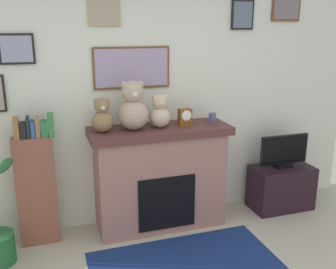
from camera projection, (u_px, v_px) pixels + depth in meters
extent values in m
cube|color=silver|center=(140.00, 103.00, 4.08)|extent=(5.20, 0.12, 2.60)
cube|color=brown|center=(132.00, 68.00, 3.88)|extent=(0.79, 0.02, 0.42)
cube|color=#988AAC|center=(132.00, 68.00, 3.87)|extent=(0.75, 0.00, 0.38)
cube|color=black|center=(17.00, 49.00, 3.50)|extent=(0.31, 0.02, 0.28)
cube|color=#8D93B0|center=(17.00, 49.00, 3.49)|extent=(0.27, 0.00, 0.24)
cube|color=black|center=(242.00, 15.00, 4.11)|extent=(0.26, 0.02, 0.31)
cube|color=slate|center=(243.00, 15.00, 4.10)|extent=(0.22, 0.00, 0.27)
cube|color=brown|center=(286.00, 8.00, 4.25)|extent=(0.36, 0.02, 0.29)
cube|color=slate|center=(287.00, 8.00, 4.24)|extent=(0.32, 0.00, 0.25)
cube|color=tan|center=(104.00, 10.00, 3.65)|extent=(0.31, 0.02, 0.30)
cube|color=#A19481|center=(104.00, 10.00, 3.64)|extent=(0.27, 0.00, 0.26)
cube|color=#966A60|center=(160.00, 181.00, 4.06)|extent=(1.33, 0.48, 1.02)
cube|color=#502C2B|center=(160.00, 131.00, 3.91)|extent=(1.45, 0.54, 0.08)
cube|color=black|center=(167.00, 203.00, 3.88)|extent=(0.60, 0.02, 0.56)
cube|color=brown|center=(37.00, 191.00, 3.71)|extent=(0.37, 0.16, 1.09)
cube|color=#926036|center=(16.00, 128.00, 3.50)|extent=(0.05, 0.13, 0.20)
cube|color=black|center=(23.00, 130.00, 3.53)|extent=(0.05, 0.13, 0.14)
cube|color=black|center=(28.00, 127.00, 3.53)|extent=(0.03, 0.13, 0.20)
cube|color=#275293|center=(33.00, 129.00, 3.55)|extent=(0.04, 0.13, 0.16)
cube|color=#906245|center=(38.00, 127.00, 3.56)|extent=(0.04, 0.13, 0.19)
cube|color=#296F42|center=(44.00, 129.00, 3.58)|extent=(0.06, 0.13, 0.15)
cube|color=#317637|center=(51.00, 125.00, 3.59)|extent=(0.06, 0.13, 0.21)
ellipsoid|color=#235931|center=(4.00, 166.00, 3.26)|extent=(0.20, 0.37, 0.08)
cube|color=black|center=(281.00, 187.00, 4.52)|extent=(0.71, 0.40, 0.51)
cube|color=black|center=(283.00, 165.00, 4.44)|extent=(0.20, 0.14, 0.04)
cube|color=black|center=(284.00, 150.00, 4.39)|extent=(0.60, 0.03, 0.34)
cube|color=black|center=(285.00, 150.00, 4.37)|extent=(0.56, 0.00, 0.30)
cylinder|color=#4C517A|center=(212.00, 118.00, 4.04)|extent=(0.08, 0.08, 0.11)
cube|color=brown|center=(185.00, 117.00, 3.94)|extent=(0.13, 0.09, 0.17)
cylinder|color=white|center=(187.00, 116.00, 3.89)|extent=(0.11, 0.01, 0.11)
sphere|color=olive|center=(103.00, 122.00, 3.68)|extent=(0.21, 0.21, 0.21)
sphere|color=olive|center=(102.00, 106.00, 3.64)|extent=(0.15, 0.15, 0.15)
sphere|color=olive|center=(96.00, 101.00, 3.61)|extent=(0.05, 0.05, 0.05)
sphere|color=olive|center=(107.00, 101.00, 3.64)|extent=(0.05, 0.05, 0.05)
sphere|color=beige|center=(103.00, 108.00, 3.58)|extent=(0.05, 0.05, 0.05)
sphere|color=tan|center=(133.00, 115.00, 3.76)|extent=(0.30, 0.30, 0.30)
sphere|color=tan|center=(133.00, 92.00, 3.70)|extent=(0.22, 0.22, 0.22)
sphere|color=tan|center=(125.00, 85.00, 3.65)|extent=(0.08, 0.08, 0.08)
sphere|color=tan|center=(140.00, 85.00, 3.70)|extent=(0.08, 0.08, 0.08)
sphere|color=beige|center=(135.00, 94.00, 3.62)|extent=(0.07, 0.07, 0.07)
sphere|color=#C2B096|center=(160.00, 117.00, 3.85)|extent=(0.21, 0.21, 0.21)
sphere|color=#C2B096|center=(160.00, 102.00, 3.81)|extent=(0.15, 0.15, 0.15)
sphere|color=#C2B096|center=(155.00, 98.00, 3.78)|extent=(0.05, 0.05, 0.05)
sphere|color=#C2B096|center=(165.00, 97.00, 3.81)|extent=(0.05, 0.05, 0.05)
sphere|color=beige|center=(162.00, 104.00, 3.76)|extent=(0.05, 0.05, 0.05)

